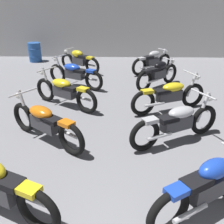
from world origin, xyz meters
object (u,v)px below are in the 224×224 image
(motorcycle_left_row_2, at_px, (45,122))
(oil_drum, at_px, (35,52))
(motorcycle_right_row_4, at_px, (158,74))
(motorcycle_right_row_3, at_px, (170,95))
(motorcycle_left_row_4, at_px, (75,74))
(motorcycle_right_row_5, at_px, (152,61))
(motorcycle_left_row_3, at_px, (64,91))
(motorcycle_right_row_2, at_px, (177,122))
(motorcycle_right_row_1, at_px, (207,186))
(motorcycle_left_row_5, at_px, (79,60))

(motorcycle_left_row_2, bearing_deg, oil_drum, 108.65)
(motorcycle_left_row_2, distance_m, motorcycle_right_row_4, 4.47)
(motorcycle_right_row_3, relative_size, oil_drum, 2.41)
(motorcycle_left_row_4, xyz_separation_m, motorcycle_right_row_5, (2.75, 1.73, 0.01))
(motorcycle_left_row_3, relative_size, motorcycle_right_row_4, 1.23)
(motorcycle_left_row_4, bearing_deg, oil_drum, 124.51)
(motorcycle_right_row_2, relative_size, oil_drum, 2.33)
(motorcycle_left_row_4, relative_size, motorcycle_right_row_1, 1.12)
(motorcycle_left_row_4, xyz_separation_m, motorcycle_right_row_4, (2.74, 0.05, 0.01))
(motorcycle_right_row_3, relative_size, motorcycle_right_row_5, 1.23)
(motorcycle_right_row_5, bearing_deg, motorcycle_right_row_4, -90.55)
(motorcycle_right_row_2, height_order, oil_drum, motorcycle_right_row_2)
(motorcycle_left_row_4, height_order, motorcycle_right_row_4, motorcycle_left_row_4)
(motorcycle_right_row_1, relative_size, oil_drum, 2.05)
(motorcycle_left_row_2, height_order, motorcycle_right_row_4, motorcycle_left_row_2)
(motorcycle_left_row_3, distance_m, motorcycle_right_row_3, 2.78)
(motorcycle_right_row_2, relative_size, motorcycle_right_row_4, 1.28)
(motorcycle_right_row_4, relative_size, oil_drum, 1.81)
(motorcycle_left_row_3, xyz_separation_m, motorcycle_right_row_4, (2.75, 1.69, 0.01))
(motorcycle_right_row_3, bearing_deg, motorcycle_right_row_1, -92.21)
(motorcycle_left_row_3, bearing_deg, motorcycle_right_row_4, 31.58)
(motorcycle_right_row_3, bearing_deg, motorcycle_left_row_2, -150.49)
(motorcycle_left_row_2, bearing_deg, motorcycle_left_row_5, 90.63)
(motorcycle_right_row_2, bearing_deg, motorcycle_left_row_4, 127.85)
(motorcycle_left_row_2, relative_size, motorcycle_left_row_5, 1.07)
(motorcycle_left_row_2, height_order, oil_drum, motorcycle_left_row_2)
(motorcycle_left_row_3, xyz_separation_m, oil_drum, (-2.37, 5.10, -0.03))
(motorcycle_right_row_2, bearing_deg, motorcycle_right_row_5, 88.65)
(motorcycle_right_row_4, relative_size, motorcycle_right_row_5, 0.92)
(motorcycle_right_row_1, bearing_deg, motorcycle_left_row_5, 111.19)
(motorcycle_left_row_5, xyz_separation_m, motorcycle_right_row_1, (2.74, -7.06, 0.00))
(motorcycle_left_row_4, xyz_separation_m, oil_drum, (-2.38, 3.46, -0.03))
(motorcycle_left_row_5, relative_size, motorcycle_right_row_5, 1.02)
(motorcycle_right_row_1, distance_m, motorcycle_right_row_2, 1.88)
(motorcycle_left_row_3, height_order, motorcycle_left_row_4, same)
(motorcycle_right_row_2, bearing_deg, motorcycle_right_row_4, 88.25)
(motorcycle_right_row_5, bearing_deg, motorcycle_left_row_2, -118.35)
(motorcycle_left_row_4, bearing_deg, motorcycle_right_row_5, 32.12)
(motorcycle_right_row_2, bearing_deg, motorcycle_right_row_3, 85.02)
(motorcycle_left_row_4, height_order, motorcycle_right_row_2, same)
(motorcycle_right_row_3, distance_m, motorcycle_right_row_4, 1.91)
(motorcycle_left_row_2, relative_size, motorcycle_right_row_4, 1.18)
(motorcycle_right_row_1, bearing_deg, motorcycle_right_row_5, 89.02)
(motorcycle_right_row_1, bearing_deg, oil_drum, 119.86)
(motorcycle_left_row_5, bearing_deg, motorcycle_right_row_1, -68.81)
(motorcycle_right_row_1, bearing_deg, motorcycle_right_row_4, 88.88)
(motorcycle_left_row_2, bearing_deg, motorcycle_right_row_1, -34.13)
(motorcycle_left_row_4, height_order, motorcycle_right_row_1, motorcycle_left_row_4)
(motorcycle_right_row_2, xyz_separation_m, motorcycle_right_row_5, (0.12, 5.12, 0.01))
(motorcycle_right_row_5, bearing_deg, oil_drum, 161.34)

